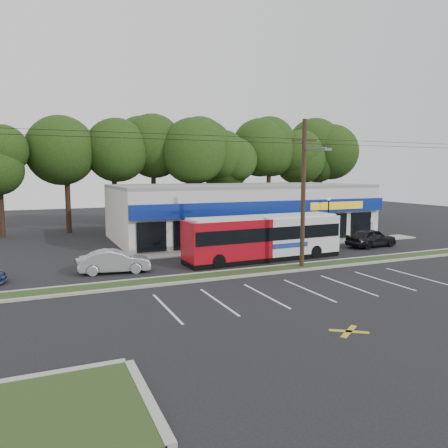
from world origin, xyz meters
TOP-DOWN VIEW (x-y plane):
  - ground at (0.00, 0.00)m, footprint 120.00×120.00m
  - grass_strip at (0.00, 1.00)m, footprint 40.00×1.60m
  - curb_south at (0.00, 0.15)m, footprint 40.00×0.25m
  - curb_north at (0.00, 1.85)m, footprint 40.00×0.25m
  - sidewalk at (5.00, 9.00)m, footprint 32.00×2.20m
  - strip_mall at (5.50, 15.91)m, footprint 25.00×12.55m
  - utility_pole at (2.83, 0.93)m, footprint 50.00×2.77m
  - lamp_post at (11.00, 8.80)m, footprint 0.30×0.30m
  - sign_post at (16.00, 8.57)m, footprint 0.45×0.10m
  - tree_line at (4.00, 26.00)m, footprint 46.76×6.76m
  - metrobus at (1.95, 4.50)m, footprint 12.39×3.13m
  - car_dark at (13.31, 5.73)m, footprint 4.96×2.38m
  - car_silver at (-9.00, 4.62)m, footprint 4.72×2.23m
  - pedestrian_a at (2.00, 8.50)m, footprint 0.81×0.72m
  - pedestrian_b at (9.00, 7.51)m, footprint 0.88×0.79m

SIDE VIEW (x-z plane):
  - ground at x=0.00m, z-range 0.00..0.00m
  - sidewalk at x=5.00m, z-range 0.00..0.10m
  - grass_strip at x=0.00m, z-range 0.00..0.12m
  - curb_south at x=0.00m, z-range 0.00..0.14m
  - curb_north at x=0.00m, z-range 0.00..0.14m
  - pedestrian_b at x=9.00m, z-range 0.00..1.49m
  - car_silver at x=-9.00m, z-range 0.00..1.50m
  - car_dark at x=13.31m, z-range 0.00..1.64m
  - pedestrian_a at x=2.00m, z-range 0.00..1.87m
  - sign_post at x=16.00m, z-range 0.44..2.67m
  - metrobus at x=1.95m, z-range 0.10..3.40m
  - strip_mall at x=5.50m, z-range 0.00..5.30m
  - lamp_post at x=11.00m, z-range 0.55..4.80m
  - utility_pole at x=2.83m, z-range 0.41..10.41m
  - tree_line at x=4.00m, z-range 2.50..14.33m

